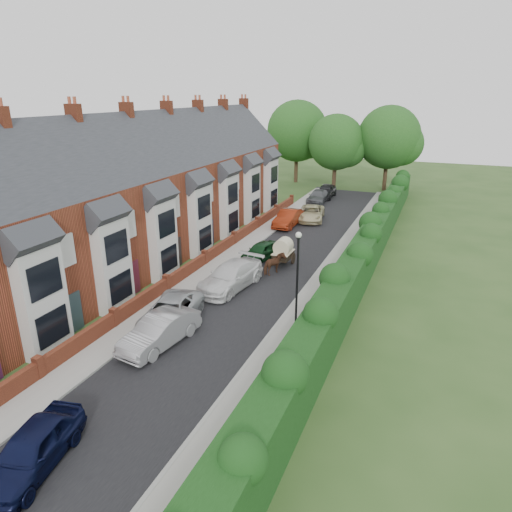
{
  "coord_description": "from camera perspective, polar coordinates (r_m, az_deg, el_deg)",
  "views": [
    {
      "loc": [
        9.71,
        -17.0,
        11.77
      ],
      "look_at": [
        -0.34,
        7.49,
        2.2
      ],
      "focal_mm": 32.0,
      "sensor_mm": 36.0,
      "label": 1
    }
  ],
  "objects": [
    {
      "name": "ground",
      "position": [
        22.85,
        -6.48,
        -11.28
      ],
      "size": [
        140.0,
        140.0,
        0.0
      ],
      "primitive_type": "plane",
      "color": "#2D4C1E",
      "rests_on": "ground"
    },
    {
      "name": "road",
      "position": [
        32.04,
        2.13,
        -1.67
      ],
      "size": [
        6.0,
        58.0,
        0.02
      ],
      "primitive_type": "cube",
      "color": "black",
      "rests_on": "ground"
    },
    {
      "name": "pavement_hedge_side",
      "position": [
        30.96,
        9.27,
        -2.62
      ],
      "size": [
        2.2,
        58.0,
        0.12
      ],
      "primitive_type": "cube",
      "color": "#999791",
      "rests_on": "ground"
    },
    {
      "name": "pavement_house_side",
      "position": [
        33.45,
        -4.07,
        -0.67
      ],
      "size": [
        1.7,
        58.0,
        0.12
      ],
      "primitive_type": "cube",
      "color": "#999791",
      "rests_on": "ground"
    },
    {
      "name": "kerb_hedge_side",
      "position": [
        31.19,
        7.39,
        -2.35
      ],
      "size": [
        0.18,
        58.0,
        0.13
      ],
      "primitive_type": "cube",
      "color": "#989893",
      "rests_on": "ground"
    },
    {
      "name": "kerb_house_side",
      "position": [
        33.12,
        -2.83,
        -0.85
      ],
      "size": [
        0.18,
        58.0,
        0.13
      ],
      "primitive_type": "cube",
      "color": "#989893",
      "rests_on": "ground"
    },
    {
      "name": "hedge",
      "position": [
        30.1,
        12.75,
        -0.38
      ],
      "size": [
        2.1,
        58.0,
        2.85
      ],
      "color": "black",
      "rests_on": "ground"
    },
    {
      "name": "terrace_row",
      "position": [
        34.72,
        -14.78,
        7.08
      ],
      "size": [
        9.05,
        40.5,
        11.5
      ],
      "color": "#943D25",
      "rests_on": "ground"
    },
    {
      "name": "garden_wall_row",
      "position": [
        32.92,
        -6.42,
        -0.35
      ],
      "size": [
        0.35,
        40.35,
        1.1
      ],
      "color": "brown",
      "rests_on": "ground"
    },
    {
      "name": "lamppost",
      "position": [
        23.51,
        5.22,
        -1.33
      ],
      "size": [
        0.32,
        0.32,
        5.16
      ],
      "color": "black",
      "rests_on": "ground"
    },
    {
      "name": "tree_far_left",
      "position": [
        58.72,
        10.33,
        13.64
      ],
      "size": [
        7.14,
        6.8,
        9.29
      ],
      "color": "#332316",
      "rests_on": "ground"
    },
    {
      "name": "tree_far_right",
      "position": [
        59.67,
        16.63,
        13.83
      ],
      "size": [
        7.98,
        7.6,
        10.31
      ],
      "color": "#332316",
      "rests_on": "ground"
    },
    {
      "name": "tree_far_back",
      "position": [
        63.02,
        5.55,
        15.09
      ],
      "size": [
        8.4,
        8.0,
        10.82
      ],
      "color": "#332316",
      "rests_on": "ground"
    },
    {
      "name": "car_navy",
      "position": [
        17.81,
        -26.19,
        -20.86
      ],
      "size": [
        2.52,
        4.53,
        1.46
      ],
      "primitive_type": "imported",
      "rotation": [
        0.0,
        0.0,
        0.2
      ],
      "color": "black",
      "rests_on": "ground"
    },
    {
      "name": "car_silver_a",
      "position": [
        23.01,
        -11.92,
        -9.17
      ],
      "size": [
        2.28,
        4.83,
        1.53
      ],
      "primitive_type": "imported",
      "rotation": [
        0.0,
        0.0,
        -0.15
      ],
      "color": "#98989C",
      "rests_on": "ground"
    },
    {
      "name": "car_silver_b",
      "position": [
        24.84,
        -10.66,
        -6.94
      ],
      "size": [
        3.25,
        5.45,
        1.42
      ],
      "primitive_type": "imported",
      "rotation": [
        0.0,
        0.0,
        0.18
      ],
      "color": "#ADB1B5",
      "rests_on": "ground"
    },
    {
      "name": "car_white",
      "position": [
        28.82,
        -3.19,
        -2.53
      ],
      "size": [
        3.0,
        5.77,
        1.6
      ],
      "primitive_type": "imported",
      "rotation": [
        0.0,
        0.0,
        -0.14
      ],
      "color": "silver",
      "rests_on": "ground"
    },
    {
      "name": "car_green",
      "position": [
        33.73,
        0.67,
        0.63
      ],
      "size": [
        2.35,
        4.09,
        1.31
      ],
      "primitive_type": "imported",
      "rotation": [
        0.0,
        0.0,
        -0.22
      ],
      "color": "#103718",
      "rests_on": "ground"
    },
    {
      "name": "car_red",
      "position": [
        42.29,
        4.05,
        4.74
      ],
      "size": [
        1.72,
        4.67,
        1.53
      ],
      "primitive_type": "imported",
      "rotation": [
        0.0,
        0.0,
        -0.02
      ],
      "color": "maroon",
      "rests_on": "ground"
    },
    {
      "name": "car_beige",
      "position": [
        44.55,
        6.92,
        5.33
      ],
      "size": [
        3.15,
        5.3,
        1.38
      ],
      "primitive_type": "imported",
      "rotation": [
        0.0,
        0.0,
        0.18
      ],
      "color": "#C7BC90",
      "rests_on": "ground"
    },
    {
      "name": "car_grey",
      "position": [
        52.08,
        7.79,
        7.39
      ],
      "size": [
        1.95,
        4.66,
        1.34
      ],
      "primitive_type": "imported",
      "rotation": [
        0.0,
        0.0,
        0.01
      ],
      "color": "#4E5055",
      "rests_on": "ground"
    },
    {
      "name": "car_black",
      "position": [
        54.6,
        8.74,
        8.03
      ],
      "size": [
        1.94,
        4.62,
        1.56
      ],
      "primitive_type": "imported",
      "rotation": [
        0.0,
        0.0,
        0.02
      ],
      "color": "black",
      "rests_on": "ground"
    },
    {
      "name": "horse",
      "position": [
        30.98,
        2.3,
        -1.04
      ],
      "size": [
        1.32,
        1.87,
        1.44
      ],
      "primitive_type": "imported",
      "rotation": [
        0.0,
        0.0,
        2.79
      ],
      "color": "#55311F",
      "rests_on": "ground"
    },
    {
      "name": "horse_cart",
      "position": [
        32.46,
        3.43,
        0.75
      ],
      "size": [
        1.27,
        2.8,
        2.02
      ],
      "color": "black",
      "rests_on": "ground"
    }
  ]
}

